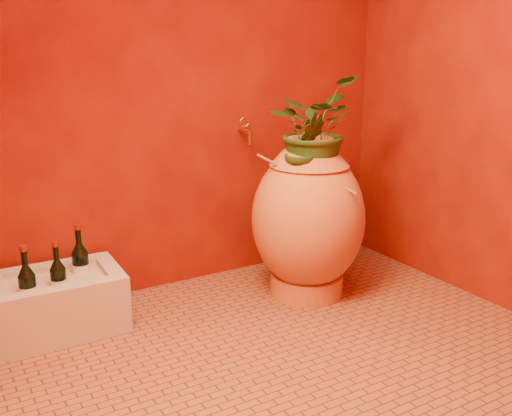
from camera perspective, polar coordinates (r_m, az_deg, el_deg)
floor at (r=2.71m, az=3.08°, el=-14.08°), size 2.50×2.50×0.00m
wall_back at (r=3.23m, az=-6.69°, el=13.99°), size 2.50×0.02×2.50m
wall_right at (r=3.22m, az=22.89°, el=12.88°), size 0.02×2.00×2.50m
amphora at (r=3.14m, az=5.23°, el=-1.02°), size 0.62×0.62×0.89m
stone_basin at (r=2.99m, az=-19.18°, el=-8.99°), size 0.62×0.43×0.29m
wine_bottle_a at (r=2.84m, az=-21.83°, el=-7.58°), size 0.08×0.08×0.33m
wine_bottle_b at (r=3.01m, az=-17.10°, el=-5.65°), size 0.09×0.09×0.35m
wine_bottle_c at (r=2.89m, az=-19.11°, el=-7.01°), size 0.08×0.08×0.32m
wall_tap at (r=3.33m, az=-1.07°, el=7.87°), size 0.07×0.14×0.15m
plant_main at (r=3.04m, az=5.68°, el=8.00°), size 0.64×0.62×0.54m
plant_side at (r=2.94m, az=4.89°, el=5.81°), size 0.25×0.22×0.38m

